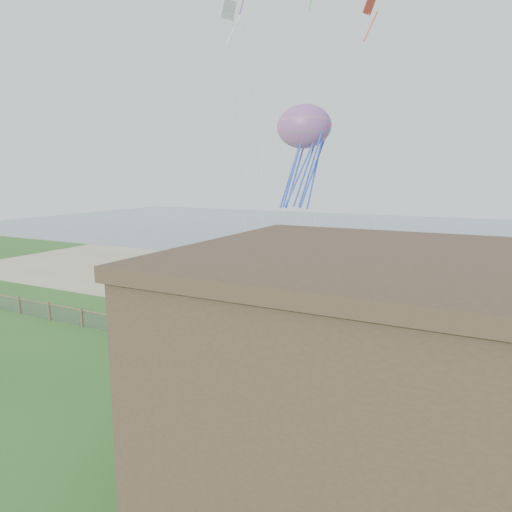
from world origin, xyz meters
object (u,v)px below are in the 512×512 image
object	(u,v)px
octopus_kite	(303,155)
motel	(454,399)
chainlink_fence	(201,342)
picnic_table	(225,368)

from	to	relation	value
octopus_kite	motel	bearing A→B (deg)	-61.06
chainlink_fence	picnic_table	world-z (taller)	chainlink_fence
octopus_kite	picnic_table	bearing A→B (deg)	-88.09
motel	picnic_table	xyz separation A→B (m)	(-10.20, 4.87, -3.07)
chainlink_fence	motel	xyz separation A→B (m)	(13.00, -7.00, 2.95)
motel	picnic_table	bearing A→B (deg)	154.47
picnic_table	motel	bearing A→B (deg)	-32.73
motel	picnic_table	size ratio (longest dim) A/B	7.40
picnic_table	chainlink_fence	bearing A→B (deg)	135.56
picnic_table	octopus_kite	bearing A→B (deg)	88.30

